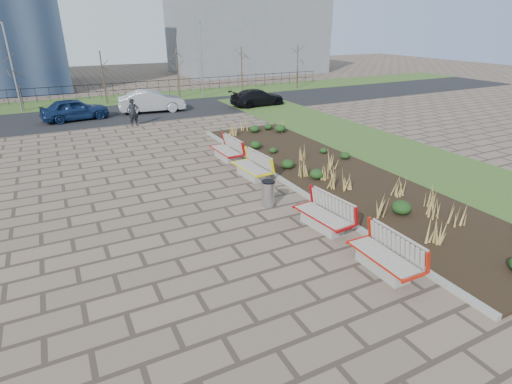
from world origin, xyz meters
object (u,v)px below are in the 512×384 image
bench_a (384,254)px  car_blue (75,109)px  pedestrian (133,112)px  bench_d (226,149)px  lamp_west (13,69)px  litter_bin (268,194)px  bench_c (251,166)px  car_black (258,97)px  bench_b (322,214)px  car_silver (152,101)px  lamp_east (201,61)px

bench_a → car_blue: (-5.68, 22.67, 0.24)m
pedestrian → car_blue: size_ratio=0.41×
bench_d → lamp_west: size_ratio=0.35×
litter_bin → lamp_west: bearing=110.2°
bench_c → car_black: bearing=57.3°
pedestrian → car_blue: (-3.16, 3.39, -0.12)m
bench_b → litter_bin: size_ratio=2.25×
bench_a → bench_b: bearing=90.4°
bench_a → bench_b: (0.00, 2.69, 0.00)m
bench_b → pedestrian: (-2.52, 16.59, 0.36)m
bench_a → bench_d: same height
car_blue → litter_bin: bearing=-172.2°
car_black → car_silver: bearing=76.6°
bench_c → pedestrian: (-2.52, 11.50, 0.36)m
bench_d → car_silver: bearing=89.6°
car_black → lamp_east: 6.67m
bench_c → car_silver: size_ratio=0.45×
bench_c → lamp_east: lamp_east is taller
car_blue → car_silver: (5.20, 0.32, 0.05)m
car_silver → lamp_east: bearing=-45.4°
pedestrian → litter_bin: bearing=-85.3°
lamp_west → lamp_east: same height
bench_c → pedestrian: size_ratio=1.23×
car_silver → lamp_east: size_ratio=0.78×
bench_c → car_blue: car_blue is taller
pedestrian → car_black: bearing=10.9°
car_silver → lamp_west: 9.83m
bench_a → car_silver: (-0.48, 22.99, 0.29)m
car_black → lamp_east: (-2.44, 5.73, 2.38)m
lamp_west → car_black: bearing=-19.2°
car_black → lamp_west: (-16.44, 5.73, 2.38)m
bench_a → car_black: 22.88m
car_black → car_blue: bearing=81.9°
lamp_east → litter_bin: bearing=-104.3°
car_black → lamp_east: size_ratio=0.73×
car_blue → lamp_east: size_ratio=0.70×
bench_a → lamp_east: size_ratio=0.35×
bench_a → lamp_west: bearing=108.6°
bench_b → pedestrian: bearing=92.8°
litter_bin → lamp_east: size_ratio=0.16×
litter_bin → car_silver: size_ratio=0.20×
lamp_west → lamp_east: bearing=0.0°
car_blue → car_black: car_blue is taller
litter_bin → lamp_east: 23.31m
bench_d → car_blue: (-5.68, 12.19, 0.24)m
bench_d → car_silver: car_silver is taller
bench_a → litter_bin: 4.97m
bench_c → car_blue: bearing=106.5°
car_blue → lamp_west: (-3.32, 4.69, 2.30)m
bench_d → car_silver: 12.53m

